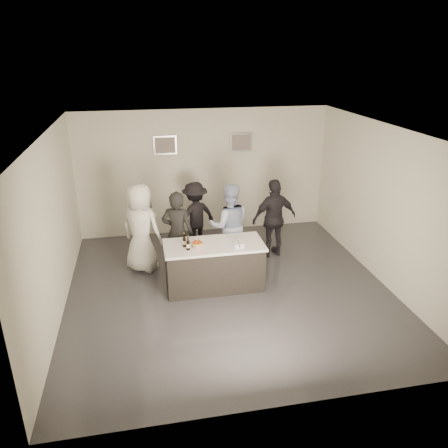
% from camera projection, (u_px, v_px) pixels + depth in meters
% --- Properties ---
extents(floor, '(6.00, 6.00, 0.00)m').
position_uv_depth(floor, '(229.00, 289.00, 8.33)').
color(floor, '#3D3D42').
rests_on(floor, ground).
extents(ceiling, '(6.00, 6.00, 0.00)m').
position_uv_depth(ceiling, '(230.00, 131.00, 7.20)').
color(ceiling, white).
extents(wall_back, '(6.00, 0.04, 3.00)m').
position_uv_depth(wall_back, '(204.00, 172.00, 10.50)').
color(wall_back, silver).
rests_on(wall_back, ground).
extents(wall_front, '(6.00, 0.04, 3.00)m').
position_uv_depth(wall_front, '(282.00, 307.00, 5.04)').
color(wall_front, silver).
rests_on(wall_front, ground).
extents(wall_left, '(0.04, 6.00, 3.00)m').
position_uv_depth(wall_left, '(52.00, 229.00, 7.23)').
color(wall_left, silver).
rests_on(wall_left, ground).
extents(wall_right, '(0.04, 6.00, 3.00)m').
position_uv_depth(wall_right, '(383.00, 205.00, 8.30)').
color(wall_right, silver).
rests_on(wall_right, ground).
extents(picture_left, '(0.54, 0.04, 0.44)m').
position_uv_depth(picture_left, '(165.00, 145.00, 10.04)').
color(picture_left, '#B2B2B7').
rests_on(picture_left, wall_back).
extents(picture_right, '(0.54, 0.04, 0.44)m').
position_uv_depth(picture_right, '(241.00, 142.00, 10.37)').
color(picture_right, '#B2B2B7').
rests_on(picture_right, wall_back).
extents(bar_counter, '(1.86, 0.86, 0.90)m').
position_uv_depth(bar_counter, '(214.00, 266.00, 8.27)').
color(bar_counter, white).
rests_on(bar_counter, ground).
extents(cake, '(0.20, 0.20, 0.07)m').
position_uv_depth(cake, '(197.00, 245.00, 7.97)').
color(cake, orange).
rests_on(cake, bar_counter).
extents(beer_bottle_a, '(0.07, 0.07, 0.26)m').
position_uv_depth(beer_bottle_a, '(184.00, 240.00, 7.95)').
color(beer_bottle_a, black).
rests_on(beer_bottle_a, bar_counter).
extents(beer_bottle_b, '(0.07, 0.07, 0.26)m').
position_uv_depth(beer_bottle_b, '(188.00, 243.00, 7.82)').
color(beer_bottle_b, black).
rests_on(beer_bottle_b, bar_counter).
extents(tumbler_cluster, '(0.19, 0.30, 0.08)m').
position_uv_depth(tumbler_cluster, '(238.00, 243.00, 8.04)').
color(tumbler_cluster, orange).
rests_on(tumbler_cluster, bar_counter).
extents(candles, '(0.24, 0.08, 0.01)m').
position_uv_depth(candles, '(199.00, 251.00, 7.80)').
color(candles, pink).
rests_on(candles, bar_counter).
extents(person_main_black, '(0.73, 0.60, 1.74)m').
position_uv_depth(person_main_black, '(178.00, 233.00, 8.66)').
color(person_main_black, black).
rests_on(person_main_black, ground).
extents(person_main_blue, '(0.90, 0.72, 1.78)m').
position_uv_depth(person_main_blue, '(229.00, 226.00, 8.96)').
color(person_main_blue, '#A3B2D6').
rests_on(person_main_blue, ground).
extents(person_guest_left, '(1.07, 1.00, 1.83)m').
position_uv_depth(person_guest_left, '(141.00, 228.00, 8.76)').
color(person_guest_left, white).
rests_on(person_guest_left, ground).
extents(person_guest_right, '(1.08, 0.60, 1.74)m').
position_uv_depth(person_guest_right, '(274.00, 218.00, 9.41)').
color(person_guest_right, black).
rests_on(person_guest_right, ground).
extents(person_guest_back, '(1.16, 0.94, 1.56)m').
position_uv_depth(person_guest_back, '(195.00, 216.00, 9.79)').
color(person_guest_back, black).
rests_on(person_guest_back, ground).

